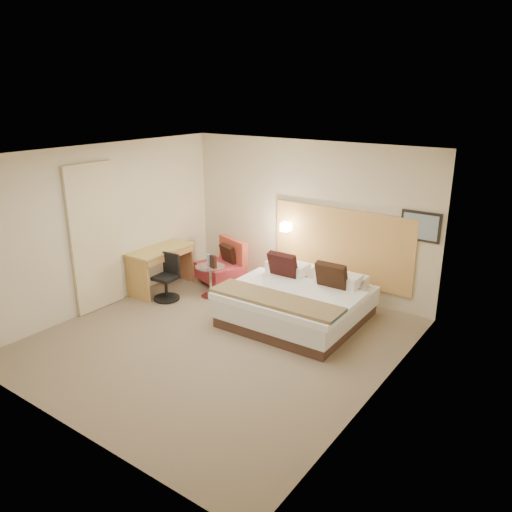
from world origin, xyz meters
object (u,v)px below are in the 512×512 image
Objects in this scene: lounge_chair at (223,266)px; bed at (298,301)px; side_table at (210,280)px; desk at (161,257)px; desk_chair at (167,281)px.

bed is at bearing -16.40° from lounge_chair.
lounge_chair reaches higher than side_table.
bed is at bearing 2.57° from side_table.
desk is at bearing -129.46° from lounge_chair.
side_table is at bearing 42.19° from desk_chair.
desk is at bearing -173.64° from bed.
side_table is 0.75m from desk_chair.
desk is 1.59× the size of desk_chair.
bed reaches higher than lounge_chair.
side_table is at bearing 13.03° from desk.
lounge_chair is 1.21× the size of desk_chair.
bed is 2.57× the size of desk_chair.
desk_chair reaches higher than desk.
bed is 1.74m from side_table.
bed is 1.61× the size of desk.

